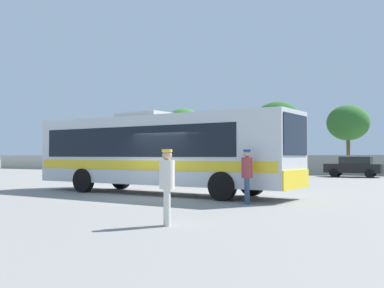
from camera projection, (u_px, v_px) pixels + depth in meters
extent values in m
plane|color=gray|center=(251.00, 184.00, 26.15)|extent=(300.00, 300.00, 0.00)
cube|color=#B2AD9E|center=(314.00, 165.00, 39.09)|extent=(80.00, 0.30, 1.66)
cube|color=silver|center=(160.00, 150.00, 19.17)|extent=(12.06, 3.40, 2.79)
cube|color=black|center=(149.00, 143.00, 19.51)|extent=(9.92, 3.28, 1.23)
cube|color=yellow|center=(160.00, 165.00, 19.16)|extent=(11.82, 3.41, 0.39)
cube|color=#19212D|center=(296.00, 135.00, 15.94)|extent=(0.21, 2.29, 1.45)
cube|color=yellow|center=(296.00, 179.00, 15.90)|extent=(0.24, 2.50, 0.67)
cube|color=#B2B2B2|center=(144.00, 115.00, 19.70)|extent=(2.30, 1.56, 0.24)
cylinder|color=black|center=(252.00, 183.00, 18.16)|extent=(1.06, 0.37, 1.04)
cylinder|color=black|center=(222.00, 186.00, 16.11)|extent=(1.06, 0.37, 1.04)
cylinder|color=black|center=(121.00, 178.00, 21.95)|extent=(1.06, 0.37, 1.04)
cylinder|color=black|center=(83.00, 180.00, 19.89)|extent=(1.06, 0.37, 1.04)
cylinder|color=#33476B|center=(247.00, 191.00, 15.11)|extent=(0.16, 0.16, 0.87)
cylinder|color=#33476B|center=(247.00, 191.00, 14.95)|extent=(0.16, 0.16, 0.87)
cylinder|color=#99383D|center=(247.00, 168.00, 15.05)|extent=(0.48, 0.48, 0.69)
sphere|color=tan|center=(247.00, 154.00, 15.06)|extent=(0.23, 0.23, 0.23)
cylinder|color=navy|center=(247.00, 151.00, 15.07)|extent=(0.25, 0.25, 0.07)
cylinder|color=silver|center=(167.00, 207.00, 10.47)|extent=(0.16, 0.16, 0.84)
cylinder|color=silver|center=(167.00, 208.00, 10.32)|extent=(0.16, 0.16, 0.84)
cylinder|color=silver|center=(167.00, 175.00, 10.42)|extent=(0.48, 0.48, 0.66)
sphere|color=tan|center=(167.00, 155.00, 10.43)|extent=(0.23, 0.23, 0.23)
cylinder|color=yellow|center=(167.00, 151.00, 10.43)|extent=(0.24, 0.24, 0.07)
cube|color=black|center=(203.00, 166.00, 40.14)|extent=(4.42, 2.06, 0.67)
cube|color=black|center=(200.00, 160.00, 40.27)|extent=(2.47, 1.80, 0.55)
cylinder|color=black|center=(221.00, 170.00, 40.16)|extent=(0.65, 0.26, 0.64)
cylinder|color=black|center=(211.00, 171.00, 38.67)|extent=(0.65, 0.26, 0.64)
cylinder|color=black|center=(195.00, 170.00, 41.59)|extent=(0.65, 0.26, 0.64)
cylinder|color=black|center=(184.00, 170.00, 40.10)|extent=(0.65, 0.26, 0.64)
cube|color=#B7BABF|center=(269.00, 167.00, 36.93)|extent=(4.72, 2.23, 0.66)
cube|color=black|center=(271.00, 160.00, 36.85)|extent=(2.66, 1.89, 0.54)
cylinder|color=black|center=(249.00, 172.00, 36.67)|extent=(0.66, 0.28, 0.64)
cylinder|color=black|center=(255.00, 171.00, 38.29)|extent=(0.66, 0.28, 0.64)
cylinder|color=black|center=(284.00, 172.00, 35.55)|extent=(0.66, 0.28, 0.64)
cylinder|color=black|center=(288.00, 171.00, 37.17)|extent=(0.66, 0.28, 0.64)
cube|color=black|center=(353.00, 168.00, 34.27)|extent=(4.06, 1.84, 0.67)
cube|color=black|center=(356.00, 160.00, 34.19)|extent=(2.24, 1.68, 0.55)
cylinder|color=black|center=(334.00, 173.00, 34.08)|extent=(0.64, 0.23, 0.64)
cylinder|color=black|center=(338.00, 172.00, 35.63)|extent=(0.64, 0.23, 0.64)
cylinder|color=black|center=(369.00, 173.00, 32.89)|extent=(0.64, 0.23, 0.64)
cylinder|color=black|center=(372.00, 173.00, 34.44)|extent=(0.64, 0.23, 0.64)
cylinder|color=brown|center=(183.00, 153.00, 52.31)|extent=(0.32, 0.32, 3.74)
ellipsoid|color=#38752D|center=(183.00, 124.00, 52.40)|extent=(4.30, 4.30, 3.65)
cylinder|color=brown|center=(278.00, 156.00, 45.04)|extent=(0.32, 0.32, 3.13)
ellipsoid|color=#23561E|center=(277.00, 123.00, 45.12)|extent=(4.93, 4.93, 4.19)
cylinder|color=brown|center=(348.00, 155.00, 40.52)|extent=(0.32, 0.32, 3.26)
ellipsoid|color=#2D6628|center=(348.00, 123.00, 40.60)|extent=(3.75, 3.75, 3.18)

